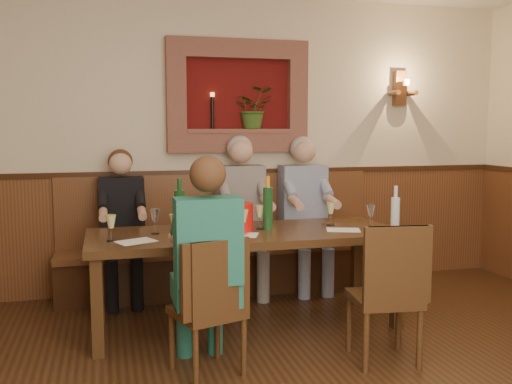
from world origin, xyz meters
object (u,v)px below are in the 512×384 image
Objects in this scene: dining_table at (245,241)px; water_bottle at (395,214)px; person_bench_right at (306,226)px; wine_bottle_green_a at (268,207)px; person_chair_front at (206,284)px; person_bench_mid at (242,229)px; bench at (222,258)px; wine_bottle_green_b at (180,211)px; chair_near_right at (384,321)px; spittoon_bucket at (241,217)px; chair_near_left at (209,334)px; person_bench_left at (123,240)px.

water_bottle reaches higher than dining_table.
wine_bottle_green_a is (-0.60, -0.79, 0.32)m from person_bench_right.
person_bench_mid is at bearing 68.93° from person_chair_front.
person_bench_mid is at bearing 78.04° from dining_table.
wine_bottle_green_b reaches higher than bench.
water_bottle is (0.90, -0.40, -0.03)m from wine_bottle_green_a.
dining_table is 1.62× the size of person_bench_mid.
person_bench_mid reaches higher than chair_near_right.
spittoon_bucket is at bearing -171.25° from wine_bottle_green_a.
water_bottle is (1.59, -0.39, -0.03)m from wine_bottle_green_b.
person_chair_front reaches higher than chair_near_left.
person_chair_front is (-1.17, 0.15, 0.30)m from chair_near_right.
spittoon_bucket is at bearing -104.31° from person_bench_mid.
person_chair_front is 0.88m from wine_bottle_green_b.
chair_near_right is (1.16, -0.11, 0.02)m from chair_near_left.
dining_table is 0.32m from wine_bottle_green_a.
person_bench_mid is 1.73m from person_chair_front.
person_chair_front reaches higher than wine_bottle_green_b.
person_chair_front reaches higher than chair_near_right.
chair_near_right reaches higher than dining_table.
person_bench_mid is 1.10m from wine_bottle_green_b.
person_bench_left is 1.09m from person_bench_mid.
person_bench_right is at bearing 52.40° from person_chair_front.
person_bench_mid is 1.53m from water_bottle.
person_bench_mid is at bearing 91.32° from wine_bottle_green_a.
spittoon_bucket is 1.19m from water_bottle.
person_chair_front is 1.62m from water_bottle.
chair_near_right is 0.92m from water_bottle.
water_bottle is (2.00, -1.20, 0.34)m from person_bench_left.
wine_bottle_green_b is (-0.50, 0.03, 0.25)m from dining_table.
wine_bottle_green_b reaches higher than chair_near_left.
chair_near_left is 2.09× the size of wine_bottle_green_a.
wine_bottle_green_a is (0.23, 0.04, 0.07)m from spittoon_bucket.
person_chair_front reaches higher than wine_bottle_green_a.
wine_bottle_green_a is (0.63, 0.86, 0.67)m from chair_near_left.
bench is at bearing 90.00° from dining_table.
water_bottle reaches higher than chair_near_left.
chair_near_right is 0.64× the size of person_bench_mid.
person_chair_front reaches higher than dining_table.
person_bench_right is 4.04× the size of water_bottle.
person_bench_left is 1.24m from spittoon_bucket.
wine_bottle_green_b is (0.41, -0.81, 0.37)m from person_bench_left.
person_bench_mid is (0.62, 1.65, 0.36)m from chair_near_left.
chair_near_right is at bearing -92.38° from person_bench_right.
wine_bottle_green_a is at bearing 125.54° from chair_near_right.
bench is at bearing 6.50° from person_bench_left.
spittoon_bucket is at bearing -92.09° from bench.
person_bench_right is at bearing 0.03° from person_bench_mid.
person_bench_right is at bearing -7.64° from bench.
person_bench_right is 6.65× the size of spittoon_bucket.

